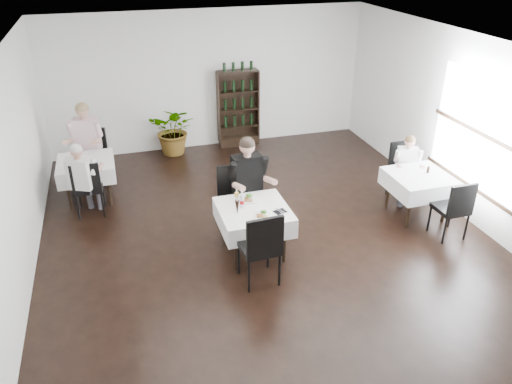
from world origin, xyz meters
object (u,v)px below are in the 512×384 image
wine_shelf (238,109)px  potted_tree (174,130)px  diner_main (249,180)px  main_table (254,217)px

wine_shelf → potted_tree: wine_shelf is taller
potted_tree → diner_main: size_ratio=0.66×
diner_main → main_table: bearing=-99.6°
main_table → diner_main: (0.09, 0.55, 0.34)m
potted_tree → diner_main: bearing=-79.6°
wine_shelf → main_table: 4.41m
potted_tree → diner_main: 3.74m
main_table → diner_main: diner_main is taller
diner_main → potted_tree: bearing=100.4°
potted_tree → diner_main: (0.67, -3.65, 0.41)m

